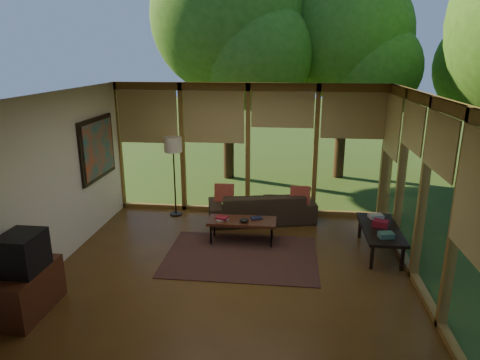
# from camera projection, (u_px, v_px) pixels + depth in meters

# --- Properties ---
(floor) EXTENTS (5.50, 5.50, 0.00)m
(floor) POSITION_uv_depth(u_px,v_px,m) (232.00, 267.00, 6.77)
(floor) COLOR brown
(floor) RESTS_ON ground
(ceiling) EXTENTS (5.50, 5.50, 0.00)m
(ceiling) POSITION_uv_depth(u_px,v_px,m) (231.00, 94.00, 6.01)
(ceiling) COLOR white
(ceiling) RESTS_ON ground
(wall_left) EXTENTS (0.04, 5.00, 2.70)m
(wall_left) POSITION_uv_depth(u_px,v_px,m) (58.00, 180.00, 6.69)
(wall_left) COLOR beige
(wall_left) RESTS_ON ground
(wall_front) EXTENTS (5.50, 0.04, 2.70)m
(wall_front) POSITION_uv_depth(u_px,v_px,m) (197.00, 263.00, 4.01)
(wall_front) COLOR beige
(wall_front) RESTS_ON ground
(window_wall_back) EXTENTS (5.50, 0.12, 2.70)m
(window_wall_back) POSITION_uv_depth(u_px,v_px,m) (248.00, 150.00, 8.77)
(window_wall_back) COLOR olive
(window_wall_back) RESTS_ON ground
(window_wall_right) EXTENTS (0.12, 5.00, 2.70)m
(window_wall_right) POSITION_uv_depth(u_px,v_px,m) (423.00, 192.00, 6.09)
(window_wall_right) COLOR olive
(window_wall_right) RESTS_ON ground
(tree_nw) EXTENTS (3.84, 3.84, 6.04)m
(tree_nw) POSITION_uv_depth(u_px,v_px,m) (228.00, 18.00, 10.61)
(tree_nw) COLOR #3C2515
(tree_nw) RESTS_ON ground
(tree_ne) EXTENTS (3.26, 3.26, 5.33)m
(tree_ne) POSITION_uv_depth(u_px,v_px,m) (347.00, 36.00, 10.79)
(tree_ne) COLOR #3C2515
(tree_ne) RESTS_ON ground
(rug) EXTENTS (2.50, 1.77, 0.01)m
(rug) POSITION_uv_depth(u_px,v_px,m) (241.00, 256.00, 7.12)
(rug) COLOR brown
(rug) RESTS_ON floor
(sofa) EXTENTS (2.22, 1.27, 0.61)m
(sofa) POSITION_uv_depth(u_px,v_px,m) (262.00, 207.00, 8.56)
(sofa) COLOR #35271A
(sofa) RESTS_ON floor
(pillow_left) EXTENTS (0.38, 0.20, 0.39)m
(pillow_left) POSITION_uv_depth(u_px,v_px,m) (224.00, 194.00, 8.52)
(pillow_left) COLOR maroon
(pillow_left) RESTS_ON sofa
(pillow_right) EXTENTS (0.38, 0.20, 0.40)m
(pillow_right) POSITION_uv_depth(u_px,v_px,m) (300.00, 196.00, 8.35)
(pillow_right) COLOR maroon
(pillow_right) RESTS_ON sofa
(ct_book_lower) EXTENTS (0.25, 0.22, 0.03)m
(ct_book_lower) POSITION_uv_depth(u_px,v_px,m) (222.00, 219.00, 7.53)
(ct_book_lower) COLOR #AAA49A
(ct_book_lower) RESTS_ON coffee_table
(ct_book_upper) EXTENTS (0.23, 0.19, 0.03)m
(ct_book_upper) POSITION_uv_depth(u_px,v_px,m) (222.00, 218.00, 7.52)
(ct_book_upper) COLOR maroon
(ct_book_upper) RESTS_ON coffee_table
(ct_book_side) EXTENTS (0.23, 0.20, 0.03)m
(ct_book_side) POSITION_uv_depth(u_px,v_px,m) (256.00, 218.00, 7.59)
(ct_book_side) COLOR black
(ct_book_side) RESTS_ON coffee_table
(ct_bowl) EXTENTS (0.16, 0.16, 0.07)m
(ct_bowl) POSITION_uv_depth(u_px,v_px,m) (244.00, 220.00, 7.43)
(ct_bowl) COLOR black
(ct_bowl) RESTS_ON coffee_table
(media_cabinet) EXTENTS (0.50, 1.00, 0.60)m
(media_cabinet) POSITION_uv_depth(u_px,v_px,m) (27.00, 291.00, 5.51)
(media_cabinet) COLOR #502515
(media_cabinet) RESTS_ON floor
(television) EXTENTS (0.45, 0.55, 0.50)m
(television) POSITION_uv_depth(u_px,v_px,m) (22.00, 253.00, 5.35)
(television) COLOR black
(television) RESTS_ON media_cabinet
(console_book_a) EXTENTS (0.25, 0.20, 0.08)m
(console_book_a) POSITION_uv_depth(u_px,v_px,m) (386.00, 235.00, 6.74)
(console_book_a) COLOR #386358
(console_book_a) RESTS_ON side_console
(console_book_b) EXTENTS (0.29, 0.26, 0.11)m
(console_book_b) POSITION_uv_depth(u_px,v_px,m) (380.00, 224.00, 7.16)
(console_book_b) COLOR maroon
(console_book_b) RESTS_ON side_console
(console_book_c) EXTENTS (0.27, 0.23, 0.07)m
(console_book_c) POSITION_uv_depth(u_px,v_px,m) (376.00, 216.00, 7.55)
(console_book_c) COLOR #AAA49A
(console_book_c) RESTS_ON side_console
(floor_lamp) EXTENTS (0.36, 0.36, 1.65)m
(floor_lamp) POSITION_uv_depth(u_px,v_px,m) (173.00, 149.00, 8.58)
(floor_lamp) COLOR black
(floor_lamp) RESTS_ON floor
(coffee_table) EXTENTS (1.20, 0.50, 0.43)m
(coffee_table) POSITION_uv_depth(u_px,v_px,m) (242.00, 222.00, 7.56)
(coffee_table) COLOR #502515
(coffee_table) RESTS_ON floor
(side_console) EXTENTS (0.60, 1.40, 0.46)m
(side_console) POSITION_uv_depth(u_px,v_px,m) (381.00, 230.00, 7.14)
(side_console) COLOR black
(side_console) RESTS_ON floor
(wall_painting) EXTENTS (0.06, 1.35, 1.15)m
(wall_painting) POSITION_uv_depth(u_px,v_px,m) (98.00, 148.00, 7.96)
(wall_painting) COLOR black
(wall_painting) RESTS_ON wall_left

